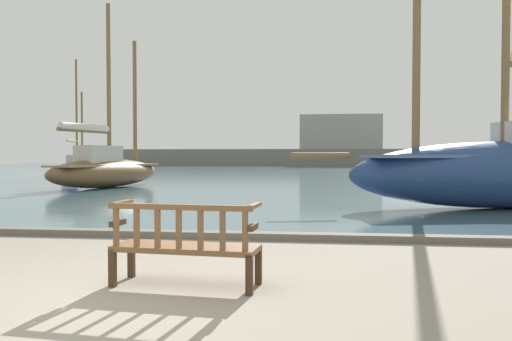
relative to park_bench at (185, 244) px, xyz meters
name	(u,v)px	position (x,y,z in m)	size (l,w,h in m)	color
ground_plane	(97,303)	(-0.70, -0.69, -0.47)	(160.00, 160.00, 0.00)	gray
harbor_water	(294,170)	(-0.70, 43.31, -0.43)	(100.00, 80.00, 0.08)	#476670
quay_edge_kerb	(194,235)	(-0.70, 3.16, -0.41)	(40.00, 0.30, 0.12)	#675F54
park_bench	(185,244)	(0.00, 0.00, 0.00)	(1.64, 0.67, 0.92)	#3D2A19
sailboat_outer_starboard	(106,169)	(-7.51, 15.11, 0.41)	(3.52, 6.98, 7.87)	brown
sailboat_mid_port	(77,167)	(-13.36, 24.06, 0.25)	(2.48, 6.19, 7.34)	navy
far_breakwater	(311,151)	(0.68, 62.31, 1.61)	(50.32, 2.40, 6.96)	slate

